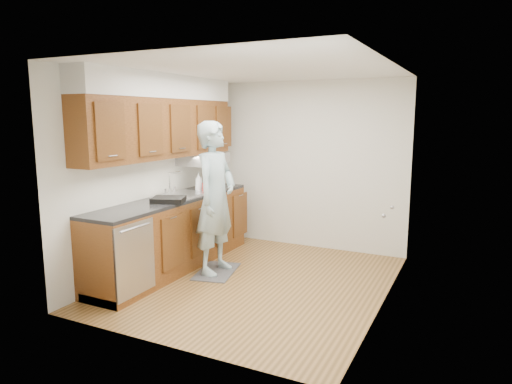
# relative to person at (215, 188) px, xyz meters

# --- Properties ---
(floor) EXTENTS (3.50, 3.50, 0.00)m
(floor) POSITION_rel_person_xyz_m (0.61, -0.09, -1.10)
(floor) COLOR olive
(floor) RESTS_ON ground
(ceiling) EXTENTS (3.50, 3.50, 0.00)m
(ceiling) POSITION_rel_person_xyz_m (0.61, -0.09, 1.40)
(ceiling) COLOR white
(ceiling) RESTS_ON wall_left
(wall_left) EXTENTS (0.02, 3.50, 2.50)m
(wall_left) POSITION_rel_person_xyz_m (-0.89, -0.09, 0.15)
(wall_left) COLOR silver
(wall_left) RESTS_ON floor
(wall_right) EXTENTS (0.02, 3.50, 2.50)m
(wall_right) POSITION_rel_person_xyz_m (2.11, -0.09, 0.15)
(wall_right) COLOR silver
(wall_right) RESTS_ON floor
(wall_back) EXTENTS (3.00, 0.02, 2.50)m
(wall_back) POSITION_rel_person_xyz_m (0.61, 1.66, 0.15)
(wall_back) COLOR silver
(wall_back) RESTS_ON floor
(counter) EXTENTS (0.64, 2.80, 1.30)m
(counter) POSITION_rel_person_xyz_m (-0.59, -0.09, -0.61)
(counter) COLOR brown
(counter) RESTS_ON floor
(upper_cabinets) EXTENTS (0.47, 2.80, 1.21)m
(upper_cabinets) POSITION_rel_person_xyz_m (-0.72, -0.04, 0.85)
(upper_cabinets) COLOR brown
(upper_cabinets) RESTS_ON wall_left
(closet_door) EXTENTS (0.02, 1.22, 2.05)m
(closet_door) POSITION_rel_person_xyz_m (2.10, 0.21, -0.07)
(closet_door) COLOR white
(closet_door) RESTS_ON wall_right
(floor_mat) EXTENTS (0.60, 0.84, 0.01)m
(floor_mat) POSITION_rel_person_xyz_m (0.00, -0.00, -1.09)
(floor_mat) COLOR slate
(floor_mat) RESTS_ON floor
(person) EXTENTS (0.51, 0.77, 2.17)m
(person) POSITION_rel_person_xyz_m (0.00, 0.00, 0.00)
(person) COLOR #A0BCC2
(person) RESTS_ON floor_mat
(soap_bottle_a) EXTENTS (0.14, 0.14, 0.26)m
(soap_bottle_a) POSITION_rel_person_xyz_m (-0.57, 0.49, -0.03)
(soap_bottle_a) COLOR white
(soap_bottle_a) RESTS_ON counter
(soap_bottle_b) EXTENTS (0.11, 0.11, 0.17)m
(soap_bottle_b) POSITION_rel_person_xyz_m (-0.46, 0.56, -0.07)
(soap_bottle_b) COLOR white
(soap_bottle_b) RESTS_ON counter
(soap_bottle_c) EXTENTS (0.18, 0.18, 0.16)m
(soap_bottle_c) POSITION_rel_person_xyz_m (-0.52, 0.71, -0.08)
(soap_bottle_c) COLOR white
(soap_bottle_c) RESTS_ON counter
(soda_can) EXTENTS (0.08, 0.08, 0.13)m
(soda_can) POSITION_rel_person_xyz_m (-0.45, 0.46, -0.09)
(soda_can) COLOR red
(soda_can) RESTS_ON counter
(steel_can) EXTENTS (0.09, 0.09, 0.13)m
(steel_can) POSITION_rel_person_xyz_m (-0.38, 0.71, -0.09)
(steel_can) COLOR #A5A5AA
(steel_can) RESTS_ON counter
(dish_rack) EXTENTS (0.48, 0.45, 0.06)m
(dish_rack) POSITION_rel_person_xyz_m (-0.46, -0.35, -0.13)
(dish_rack) COLOR black
(dish_rack) RESTS_ON counter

